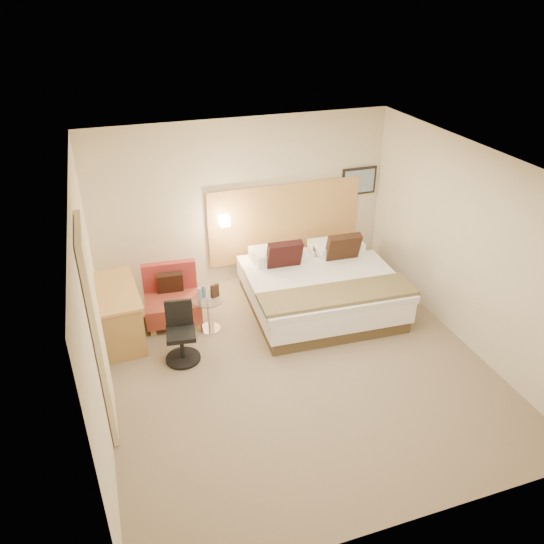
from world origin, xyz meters
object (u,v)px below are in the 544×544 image
object	(u,v)px
desk_chair	(181,337)
lounge_chair	(172,300)
bed	(319,287)
desk	(118,299)
side_table	(209,312)

from	to	relation	value
desk_chair	lounge_chair	bearing A→B (deg)	87.87
bed	desk	xyz separation A→B (m)	(-2.94, 0.15, 0.27)
bed	desk	size ratio (longest dim) A/B	1.77
desk_chair	side_table	bearing A→B (deg)	48.39
bed	side_table	world-z (taller)	bed
side_table	desk	world-z (taller)	desk
lounge_chair	desk	xyz separation A→B (m)	(-0.75, -0.22, 0.28)
side_table	desk_chair	xyz separation A→B (m)	(-0.49, -0.55, 0.05)
desk	desk_chair	xyz separation A→B (m)	(0.71, -0.77, -0.27)
desk	desk_chair	distance (m)	1.08
desk_chair	desk	bearing A→B (deg)	132.82
lounge_chair	desk_chair	size ratio (longest dim) A/B	1.03
desk	side_table	bearing A→B (deg)	-10.42
desk_chair	bed	bearing A→B (deg)	15.51
lounge_chair	desk	size ratio (longest dim) A/B	0.66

